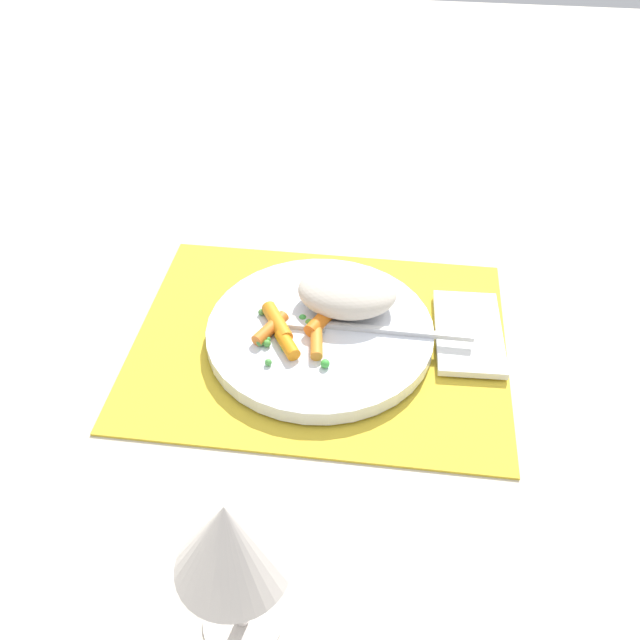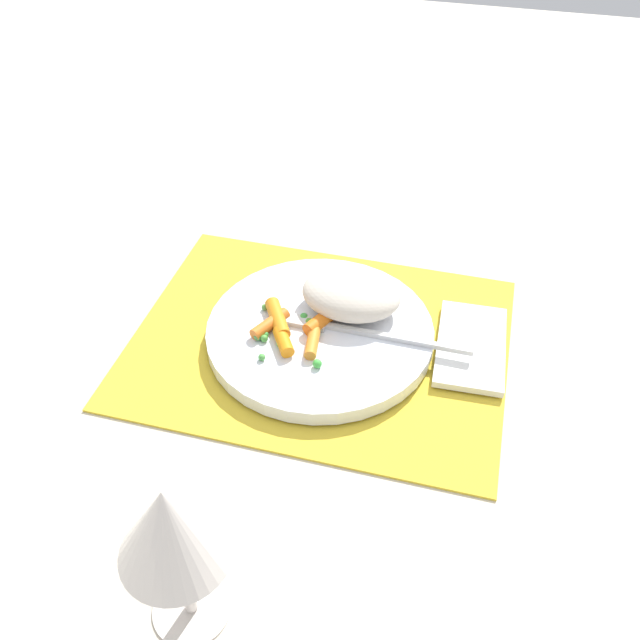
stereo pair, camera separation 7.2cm
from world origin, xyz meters
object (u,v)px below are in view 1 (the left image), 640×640
plate (320,333)px  fork (358,328)px  rice_mound (347,291)px  wine_glass (230,542)px  napkin (468,332)px  carrot_portion (292,329)px

plate → fork: fork is taller
rice_mound → fork: (-0.02, 0.04, -0.02)m
wine_glass → napkin: bearing=-117.9°
rice_mound → wine_glass: (0.04, 0.35, 0.07)m
rice_mound → wine_glass: wine_glass is taller
plate → wine_glass: wine_glass is taller
plate → carrot_portion: 0.04m
wine_glass → napkin: 0.40m
plate → rice_mound: rice_mound is taller
fork → napkin: bearing=-167.9°
plate → carrot_portion: bearing=27.8°
plate → rice_mound: size_ratio=2.25×
carrot_portion → napkin: (-0.19, -0.04, -0.02)m
fork → wine_glass: bearing=79.1°
rice_mound → fork: bearing=112.2°
fork → wine_glass: size_ratio=1.29×
plate → napkin: size_ratio=1.89×
fork → napkin: (-0.12, -0.03, -0.02)m
rice_mound → napkin: size_ratio=0.84×
plate → fork: 0.04m
rice_mound → carrot_portion: 0.08m
rice_mound → wine_glass: bearing=82.8°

